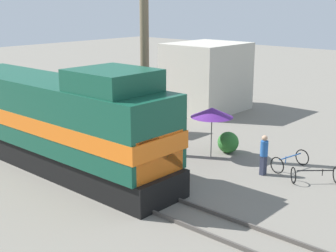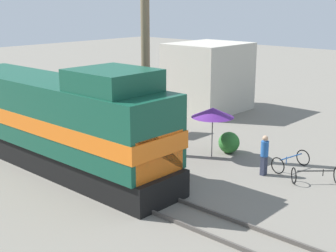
{
  "view_description": "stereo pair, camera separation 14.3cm",
  "coord_description": "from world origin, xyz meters",
  "px_view_note": "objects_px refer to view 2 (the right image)",
  "views": [
    {
      "loc": [
        -11.89,
        -12.78,
        7.46
      ],
      "look_at": [
        1.2,
        -1.07,
        2.74
      ],
      "focal_mm": 50.0,
      "sensor_mm": 36.0,
      "label": 1
    },
    {
      "loc": [
        -11.79,
        -12.89,
        7.46
      ],
      "look_at": [
        1.2,
        -1.07,
        2.74
      ],
      "focal_mm": 50.0,
      "sensor_mm": 36.0,
      "label": 2
    }
  ],
  "objects_px": {
    "utility_pole": "(145,35)",
    "bicycle": "(291,161)",
    "billboard_sign": "(145,89)",
    "bicycle_spare": "(315,175)",
    "vendor_umbrella": "(213,112)",
    "person_bystander": "(264,154)",
    "locomotive": "(58,122)"
  },
  "relations": [
    {
      "from": "locomotive",
      "to": "vendor_umbrella",
      "type": "height_order",
      "value": "locomotive"
    },
    {
      "from": "locomotive",
      "to": "utility_pole",
      "type": "distance_m",
      "value": 5.74
    },
    {
      "from": "billboard_sign",
      "to": "bicycle",
      "type": "distance_m",
      "value": 9.45
    },
    {
      "from": "locomotive",
      "to": "person_bystander",
      "type": "bearing_deg",
      "value": -54.11
    },
    {
      "from": "vendor_umbrella",
      "to": "bicycle_spare",
      "type": "relative_size",
      "value": 1.35
    },
    {
      "from": "billboard_sign",
      "to": "bicycle_spare",
      "type": "bearing_deg",
      "value": -93.92
    },
    {
      "from": "locomotive",
      "to": "utility_pole",
      "type": "bearing_deg",
      "value": -20.52
    },
    {
      "from": "locomotive",
      "to": "utility_pole",
      "type": "relative_size",
      "value": 1.2
    },
    {
      "from": "locomotive",
      "to": "billboard_sign",
      "type": "xyz_separation_m",
      "value": [
        6.73,
        1.16,
        0.42
      ]
    },
    {
      "from": "locomotive",
      "to": "vendor_umbrella",
      "type": "relative_size",
      "value": 5.63
    },
    {
      "from": "billboard_sign",
      "to": "vendor_umbrella",
      "type": "bearing_deg",
      "value": -99.13
    },
    {
      "from": "locomotive",
      "to": "person_bystander",
      "type": "xyz_separation_m",
      "value": [
        5.42,
        -7.49,
        -1.18
      ]
    },
    {
      "from": "vendor_umbrella",
      "to": "bicycle_spare",
      "type": "xyz_separation_m",
      "value": [
        0.14,
        -5.33,
        -1.88
      ]
    },
    {
      "from": "utility_pole",
      "to": "vendor_umbrella",
      "type": "distance_m",
      "value": 4.9
    },
    {
      "from": "locomotive",
      "to": "bicycle",
      "type": "xyz_separation_m",
      "value": [
        6.85,
        -8.03,
        -1.78
      ]
    },
    {
      "from": "locomotive",
      "to": "utility_pole",
      "type": "xyz_separation_m",
      "value": [
        4.09,
        -1.53,
        3.73
      ]
    },
    {
      "from": "utility_pole",
      "to": "bicycle_spare",
      "type": "xyz_separation_m",
      "value": [
        1.9,
        -8.1,
        -5.52
      ]
    },
    {
      "from": "locomotive",
      "to": "bicycle",
      "type": "distance_m",
      "value": 10.7
    },
    {
      "from": "person_bystander",
      "to": "locomotive",
      "type": "bearing_deg",
      "value": 125.89
    },
    {
      "from": "bicycle",
      "to": "bicycle_spare",
      "type": "relative_size",
      "value": 1.05
    },
    {
      "from": "bicycle",
      "to": "utility_pole",
      "type": "bearing_deg",
      "value": -146.43
    },
    {
      "from": "locomotive",
      "to": "vendor_umbrella",
      "type": "xyz_separation_m",
      "value": [
        5.85,
        -4.3,
        0.09
      ]
    },
    {
      "from": "person_bystander",
      "to": "bicycle_spare",
      "type": "height_order",
      "value": "person_bystander"
    },
    {
      "from": "vendor_umbrella",
      "to": "utility_pole",
      "type": "bearing_deg",
      "value": 122.49
    },
    {
      "from": "vendor_umbrella",
      "to": "bicycle_spare",
      "type": "height_order",
      "value": "vendor_umbrella"
    },
    {
      "from": "person_bystander",
      "to": "bicycle",
      "type": "bearing_deg",
      "value": -20.92
    },
    {
      "from": "locomotive",
      "to": "bicycle_spare",
      "type": "bearing_deg",
      "value": -58.11
    },
    {
      "from": "person_bystander",
      "to": "bicycle_spare",
      "type": "bearing_deg",
      "value": -74.99
    },
    {
      "from": "billboard_sign",
      "to": "bicycle_spare",
      "type": "relative_size",
      "value": 1.88
    },
    {
      "from": "bicycle",
      "to": "bicycle_spare",
      "type": "bearing_deg",
      "value": -17.49
    },
    {
      "from": "billboard_sign",
      "to": "person_bystander",
      "type": "relative_size",
      "value": 1.92
    },
    {
      "from": "utility_pole",
      "to": "bicycle",
      "type": "bearing_deg",
      "value": -67.04
    }
  ]
}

